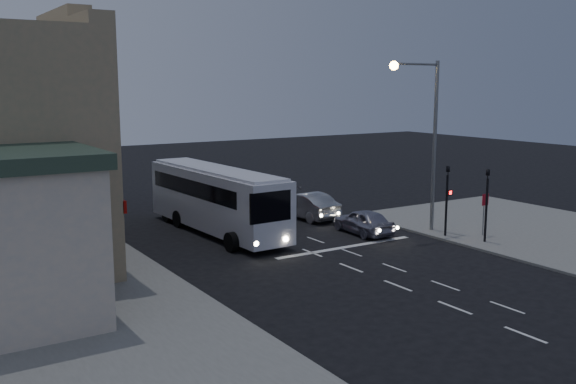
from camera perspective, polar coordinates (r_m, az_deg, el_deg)
ground at (r=29.01m, az=4.41°, el=-6.27°), size 120.00×120.00×0.00m
road_markings at (r=32.33m, az=2.72°, el=-4.60°), size 8.00×30.55×0.01m
tour_bus at (r=34.49m, az=-6.41°, el=-0.53°), size 2.86×11.54×3.52m
car_suv at (r=34.48m, az=6.69°, el=-2.61°), size 1.82×4.08×1.36m
car_sedan_a at (r=38.26m, az=1.60°, el=-1.18°), size 1.92×4.85×1.57m
car_sedan_b at (r=42.58m, az=-1.65°, el=-0.07°), size 2.75×5.69×1.60m
traffic_signal_main at (r=34.03m, az=13.97°, el=-0.01°), size 0.25×0.35×4.10m
traffic_signal_side at (r=33.24m, az=17.27°, el=-0.37°), size 0.18×0.15×4.10m
regulatory_sign at (r=34.75m, az=17.07°, el=-1.33°), size 0.45×0.12×2.20m
streetlight at (r=34.47m, az=12.18°, el=5.73°), size 3.32×0.44×9.00m
street_tree at (r=38.46m, az=-19.43°, el=3.92°), size 4.00×4.00×6.20m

